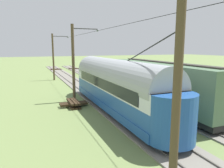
% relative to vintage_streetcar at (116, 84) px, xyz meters
% --- Properties ---
extents(ground_plane, '(220.00, 220.00, 0.00)m').
position_rel_vintage_streetcar_xyz_m(ground_plane, '(-2.16, -5.26, -2.26)').
color(ground_plane, olive).
extents(track_streetcar_siding, '(2.80, 80.00, 0.18)m').
position_rel_vintage_streetcar_xyz_m(track_streetcar_siding, '(-4.32, -5.57, -2.20)').
color(track_streetcar_siding, slate).
rests_on(track_streetcar_siding, ground).
extents(track_adjacent_siding, '(2.80, 80.00, 0.18)m').
position_rel_vintage_streetcar_xyz_m(track_adjacent_siding, '(-0.00, -5.57, -2.20)').
color(track_adjacent_siding, slate).
rests_on(track_adjacent_siding, ground).
extents(vintage_streetcar, '(2.65, 16.92, 5.79)m').
position_rel_vintage_streetcar_xyz_m(vintage_streetcar, '(0.00, 0.00, 0.00)').
color(vintage_streetcar, '#1E4C93').
rests_on(vintage_streetcar, ground).
extents(boxcar_adjacent, '(2.96, 13.63, 3.85)m').
position_rel_vintage_streetcar_xyz_m(boxcar_adjacent, '(-4.32, 0.44, -0.09)').
color(boxcar_adjacent, '#4C6B4C').
rests_on(boxcar_adjacent, ground).
extents(catenary_pole_foreground, '(2.68, 0.28, 7.39)m').
position_rel_vintage_streetcar_xyz_m(catenary_pole_foreground, '(2.40, -19.49, 1.59)').
color(catenary_pole_foreground, '#4C3D28').
rests_on(catenary_pole_foreground, ground).
extents(catenary_pole_mid_near, '(2.68, 0.28, 7.39)m').
position_rel_vintage_streetcar_xyz_m(catenary_pole_mid_near, '(2.40, -4.49, 1.59)').
color(catenary_pole_mid_near, '#4C3D28').
rests_on(catenary_pole_mid_near, ground).
extents(catenary_pole_mid_far, '(2.68, 0.28, 7.39)m').
position_rel_vintage_streetcar_xyz_m(catenary_pole_mid_far, '(2.40, 10.50, 1.59)').
color(catenary_pole_mid_far, '#4C3D28').
rests_on(catenary_pole_mid_far, ground).
extents(overhead_wire_run, '(2.48, 34.00, 0.18)m').
position_rel_vintage_streetcar_xyz_m(overhead_wire_run, '(0.05, -5.16, 4.59)').
color(overhead_wire_run, black).
rests_on(overhead_wire_run, ground).
extents(spare_tie_stack, '(2.40, 2.40, 0.54)m').
position_rel_vintage_streetcar_xyz_m(spare_tie_stack, '(2.94, -2.69, -1.99)').
color(spare_tie_stack, '#382819').
rests_on(spare_tie_stack, ground).
extents(track_end_bumper, '(1.80, 0.60, 0.80)m').
position_rel_vintage_streetcar_xyz_m(track_end_bumper, '(-4.32, -13.96, -1.86)').
color(track_end_bumper, '#B2A519').
rests_on(track_end_bumper, ground).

